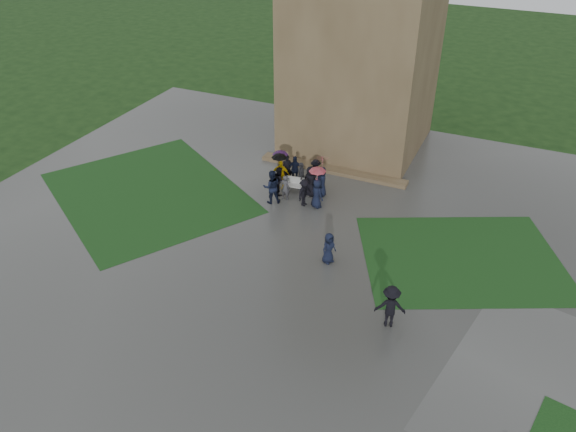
% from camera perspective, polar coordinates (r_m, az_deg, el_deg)
% --- Properties ---
extents(ground, '(120.00, 120.00, 0.00)m').
position_cam_1_polar(ground, '(25.46, -3.86, -5.75)').
color(ground, black).
extents(plaza, '(34.00, 34.00, 0.02)m').
position_cam_1_polar(plaza, '(26.86, -1.89, -3.33)').
color(plaza, '#393936').
rests_on(plaza, ground).
extents(lawn_inset_left, '(14.10, 13.46, 0.01)m').
position_cam_1_polar(lawn_inset_left, '(32.27, -14.01, 2.33)').
color(lawn_inset_left, '#123412').
rests_on(lawn_inset_left, plaza).
extents(lawn_inset_right, '(11.12, 10.15, 0.01)m').
position_cam_1_polar(lawn_inset_right, '(27.45, 17.21, -4.09)').
color(lawn_inset_right, '#123412').
rests_on(lawn_inset_right, plaza).
extents(tower_plinth, '(9.00, 0.80, 0.22)m').
position_cam_1_polar(tower_plinth, '(33.57, 4.55, 4.70)').
color(tower_plinth, brown).
rests_on(tower_plinth, plaza).
extents(bench, '(1.55, 0.63, 0.87)m').
position_cam_1_polar(bench, '(31.12, 1.12, 3.13)').
color(bench, beige).
rests_on(bench, plaza).
extents(visitor_cluster, '(3.64, 3.77, 2.43)m').
position_cam_1_polar(visitor_cluster, '(30.68, 1.14, 4.00)').
color(visitor_cluster, black).
rests_on(visitor_cluster, plaza).
extents(pedestrian_mid, '(0.78, 0.90, 1.53)m').
position_cam_1_polar(pedestrian_mid, '(25.63, 4.16, -3.26)').
color(pedestrian_mid, black).
rests_on(pedestrian_mid, plaza).
extents(pedestrian_near, '(1.35, 0.96, 1.89)m').
position_cam_1_polar(pedestrian_near, '(22.57, 10.36, -9.02)').
color(pedestrian_near, black).
rests_on(pedestrian_near, plaza).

